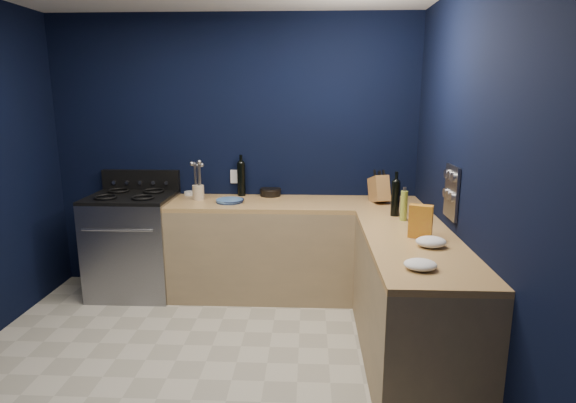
# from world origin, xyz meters

# --- Properties ---
(floor) EXTENTS (3.50, 3.50, 0.02)m
(floor) POSITION_xyz_m (0.00, 0.00, -0.01)
(floor) COLOR #B7B1A0
(floor) RESTS_ON ground
(wall_back) EXTENTS (3.50, 0.02, 2.60)m
(wall_back) POSITION_xyz_m (0.00, 1.76, 1.30)
(wall_back) COLOR black
(wall_back) RESTS_ON ground
(wall_right) EXTENTS (0.02, 3.50, 2.60)m
(wall_right) POSITION_xyz_m (1.76, 0.00, 1.30)
(wall_right) COLOR black
(wall_right) RESTS_ON ground
(wall_front) EXTENTS (3.50, 0.02, 2.60)m
(wall_front) POSITION_xyz_m (0.00, -1.76, 1.30)
(wall_front) COLOR black
(wall_front) RESTS_ON ground
(cab_back) EXTENTS (2.30, 0.63, 0.86)m
(cab_back) POSITION_xyz_m (0.60, 1.44, 0.43)
(cab_back) COLOR #977D58
(cab_back) RESTS_ON floor
(top_back) EXTENTS (2.30, 0.63, 0.04)m
(top_back) POSITION_xyz_m (0.60, 1.44, 0.88)
(top_back) COLOR olive
(top_back) RESTS_ON cab_back
(cab_right) EXTENTS (0.63, 1.67, 0.86)m
(cab_right) POSITION_xyz_m (1.44, 0.29, 0.43)
(cab_right) COLOR #977D58
(cab_right) RESTS_ON floor
(top_right) EXTENTS (0.63, 1.67, 0.04)m
(top_right) POSITION_xyz_m (1.44, 0.29, 0.88)
(top_right) COLOR olive
(top_right) RESTS_ON cab_right
(gas_range) EXTENTS (0.76, 0.66, 0.92)m
(gas_range) POSITION_xyz_m (-0.93, 1.42, 0.46)
(gas_range) COLOR gray
(gas_range) RESTS_ON floor
(oven_door) EXTENTS (0.59, 0.02, 0.42)m
(oven_door) POSITION_xyz_m (-0.93, 1.10, 0.45)
(oven_door) COLOR black
(oven_door) RESTS_ON gas_range
(cooktop) EXTENTS (0.76, 0.66, 0.03)m
(cooktop) POSITION_xyz_m (-0.93, 1.42, 0.94)
(cooktop) COLOR black
(cooktop) RESTS_ON gas_range
(backguard) EXTENTS (0.76, 0.06, 0.20)m
(backguard) POSITION_xyz_m (-0.93, 1.72, 1.04)
(backguard) COLOR black
(backguard) RESTS_ON gas_range
(spice_panel) EXTENTS (0.02, 0.28, 0.38)m
(spice_panel) POSITION_xyz_m (1.74, 0.55, 1.18)
(spice_panel) COLOR gray
(spice_panel) RESTS_ON wall_right
(wall_outlet) EXTENTS (0.09, 0.02, 0.13)m
(wall_outlet) POSITION_xyz_m (0.00, 1.74, 1.08)
(wall_outlet) COLOR white
(wall_outlet) RESTS_ON wall_back
(plate_stack) EXTENTS (0.30, 0.30, 0.03)m
(plate_stack) POSITION_xyz_m (-0.00, 1.38, 0.92)
(plate_stack) COLOR teal
(plate_stack) RESTS_ON top_back
(ramekin) EXTENTS (0.10, 0.10, 0.04)m
(ramekin) POSITION_xyz_m (-0.45, 1.69, 0.92)
(ramekin) COLOR white
(ramekin) RESTS_ON top_back
(utensil_crock) EXTENTS (0.12, 0.12, 0.14)m
(utensil_crock) POSITION_xyz_m (-0.31, 1.50, 0.97)
(utensil_crock) COLOR beige
(utensil_crock) RESTS_ON top_back
(wine_bottle_back) EXTENTS (0.09, 0.09, 0.32)m
(wine_bottle_back) POSITION_xyz_m (0.07, 1.69, 1.06)
(wine_bottle_back) COLOR black
(wine_bottle_back) RESTS_ON top_back
(lemon_basket) EXTENTS (0.25, 0.25, 0.08)m
(lemon_basket) POSITION_xyz_m (0.35, 1.69, 0.94)
(lemon_basket) COLOR black
(lemon_basket) RESTS_ON top_back
(knife_block) EXTENTS (0.19, 0.30, 0.29)m
(knife_block) POSITION_xyz_m (1.36, 1.46, 1.02)
(knife_block) COLOR olive
(knife_block) RESTS_ON top_back
(wine_bottle_right) EXTENTS (0.08, 0.08, 0.28)m
(wine_bottle_right) POSITION_xyz_m (1.42, 0.96, 1.04)
(wine_bottle_right) COLOR black
(wine_bottle_right) RESTS_ON top_right
(oil_bottle) EXTENTS (0.07, 0.07, 0.23)m
(oil_bottle) POSITION_xyz_m (1.46, 0.81, 1.02)
(oil_bottle) COLOR #91A336
(oil_bottle) RESTS_ON top_right
(spice_jar_near) EXTENTS (0.05, 0.05, 0.10)m
(spice_jar_near) POSITION_xyz_m (1.51, 0.49, 0.95)
(spice_jar_near) COLOR olive
(spice_jar_near) RESTS_ON top_right
(spice_jar_far) EXTENTS (0.05, 0.05, 0.09)m
(spice_jar_far) POSITION_xyz_m (1.54, 0.64, 0.94)
(spice_jar_far) COLOR olive
(spice_jar_far) RESTS_ON top_right
(crouton_bag) EXTENTS (0.17, 0.12, 0.23)m
(crouton_bag) POSITION_xyz_m (1.48, 0.36, 1.01)
(crouton_bag) COLOR red
(crouton_bag) RESTS_ON top_right
(towel_front) EXTENTS (0.21, 0.19, 0.07)m
(towel_front) POSITION_xyz_m (1.51, 0.15, 0.93)
(towel_front) COLOR white
(towel_front) RESTS_ON top_right
(towel_end) EXTENTS (0.21, 0.20, 0.06)m
(towel_end) POSITION_xyz_m (1.35, -0.26, 0.93)
(towel_end) COLOR white
(towel_end) RESTS_ON top_right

